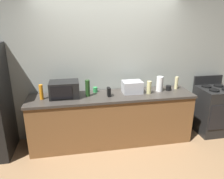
{
  "coord_description": "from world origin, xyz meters",
  "views": [
    {
      "loc": [
        -0.63,
        -2.97,
        2.14
      ],
      "look_at": [
        0.0,
        0.4,
        1.0
      ],
      "focal_mm": 34.04,
      "sensor_mm": 36.0,
      "label": 1
    }
  ],
  "objects_px": {
    "bottle_dish_soap": "(41,92)",
    "bottle_wine": "(88,88)",
    "microwave": "(64,89)",
    "toaster_oven": "(132,87)",
    "stove_range": "(213,110)",
    "cordless_phone": "(109,92)",
    "bottle_hand_soap": "(176,83)",
    "mug_green": "(95,90)",
    "paper_towel_roll": "(160,84)",
    "bottle_vinegar": "(149,87)",
    "mug_black": "(168,88)"
  },
  "relations": [
    {
      "from": "toaster_oven",
      "to": "paper_towel_roll",
      "type": "height_order",
      "value": "paper_towel_roll"
    },
    {
      "from": "microwave",
      "to": "toaster_oven",
      "type": "distance_m",
      "value": 1.17
    },
    {
      "from": "mug_black",
      "to": "paper_towel_roll",
      "type": "bearing_deg",
      "value": -176.58
    },
    {
      "from": "stove_range",
      "to": "microwave",
      "type": "height_order",
      "value": "microwave"
    },
    {
      "from": "bottle_hand_soap",
      "to": "mug_green",
      "type": "bearing_deg",
      "value": 176.69
    },
    {
      "from": "bottle_wine",
      "to": "stove_range",
      "type": "bearing_deg",
      "value": -0.54
    },
    {
      "from": "bottle_wine",
      "to": "mug_green",
      "type": "xyz_separation_m",
      "value": [
        0.15,
        0.19,
        -0.1
      ]
    },
    {
      "from": "stove_range",
      "to": "bottle_hand_soap",
      "type": "distance_m",
      "value": 0.95
    },
    {
      "from": "bottle_dish_soap",
      "to": "mug_black",
      "type": "bearing_deg",
      "value": 1.3
    },
    {
      "from": "cordless_phone",
      "to": "bottle_hand_soap",
      "type": "distance_m",
      "value": 1.31
    },
    {
      "from": "microwave",
      "to": "bottle_wine",
      "type": "height_order",
      "value": "bottle_wine"
    },
    {
      "from": "toaster_oven",
      "to": "bottle_hand_soap",
      "type": "distance_m",
      "value": 0.87
    },
    {
      "from": "bottle_vinegar",
      "to": "stove_range",
      "type": "bearing_deg",
      "value": 1.48
    },
    {
      "from": "mug_green",
      "to": "bottle_vinegar",
      "type": "bearing_deg",
      "value": -14.93
    },
    {
      "from": "bottle_dish_soap",
      "to": "mug_green",
      "type": "height_order",
      "value": "bottle_dish_soap"
    },
    {
      "from": "bottle_hand_soap",
      "to": "mug_black",
      "type": "relative_size",
      "value": 2.47
    },
    {
      "from": "stove_range",
      "to": "toaster_oven",
      "type": "relative_size",
      "value": 3.18
    },
    {
      "from": "bottle_wine",
      "to": "bottle_dish_soap",
      "type": "bearing_deg",
      "value": -179.06
    },
    {
      "from": "stove_range",
      "to": "microwave",
      "type": "relative_size",
      "value": 2.25
    },
    {
      "from": "paper_towel_roll",
      "to": "bottle_vinegar",
      "type": "xyz_separation_m",
      "value": [
        -0.23,
        -0.09,
        -0.02
      ]
    },
    {
      "from": "microwave",
      "to": "bottle_vinegar",
      "type": "distance_m",
      "value": 1.45
    },
    {
      "from": "paper_towel_roll",
      "to": "bottle_dish_soap",
      "type": "bearing_deg",
      "value": -178.88
    },
    {
      "from": "stove_range",
      "to": "cordless_phone",
      "type": "xyz_separation_m",
      "value": [
        -2.06,
        -0.05,
        0.51
      ]
    },
    {
      "from": "microwave",
      "to": "bottle_wine",
      "type": "xyz_separation_m",
      "value": [
        0.38,
        -0.03,
        0.01
      ]
    },
    {
      "from": "stove_range",
      "to": "mug_green",
      "type": "distance_m",
      "value": 2.33
    },
    {
      "from": "cordless_phone",
      "to": "mug_green",
      "type": "height_order",
      "value": "cordless_phone"
    },
    {
      "from": "bottle_hand_soap",
      "to": "microwave",
      "type": "bearing_deg",
      "value": -177.92
    },
    {
      "from": "stove_range",
      "to": "bottle_dish_soap",
      "type": "height_order",
      "value": "bottle_dish_soap"
    },
    {
      "from": "bottle_dish_soap",
      "to": "bottle_wine",
      "type": "bearing_deg",
      "value": 0.94
    },
    {
      "from": "paper_towel_roll",
      "to": "bottle_dish_soap",
      "type": "xyz_separation_m",
      "value": [
        -2.04,
        -0.04,
        -0.01
      ]
    },
    {
      "from": "microwave",
      "to": "bottle_hand_soap",
      "type": "relative_size",
      "value": 2.08
    },
    {
      "from": "toaster_oven",
      "to": "bottle_hand_soap",
      "type": "relative_size",
      "value": 1.48
    },
    {
      "from": "cordless_phone",
      "to": "bottle_vinegar",
      "type": "distance_m",
      "value": 0.71
    },
    {
      "from": "stove_range",
      "to": "toaster_oven",
      "type": "bearing_deg",
      "value": 177.88
    },
    {
      "from": "toaster_oven",
      "to": "paper_towel_roll",
      "type": "distance_m",
      "value": 0.51
    },
    {
      "from": "microwave",
      "to": "paper_towel_roll",
      "type": "relative_size",
      "value": 1.78
    },
    {
      "from": "cordless_phone",
      "to": "bottle_vinegar",
      "type": "bearing_deg",
      "value": -0.56
    },
    {
      "from": "microwave",
      "to": "stove_range",
      "type": "bearing_deg",
      "value": -0.99
    },
    {
      "from": "stove_range",
      "to": "mug_green",
      "type": "height_order",
      "value": "stove_range"
    },
    {
      "from": "paper_towel_roll",
      "to": "bottle_hand_soap",
      "type": "distance_m",
      "value": 0.37
    },
    {
      "from": "cordless_phone",
      "to": "stove_range",
      "type": "bearing_deg",
      "value": -0.12
    },
    {
      "from": "cordless_phone",
      "to": "bottle_vinegar",
      "type": "xyz_separation_m",
      "value": [
        0.71,
        0.01,
        0.04
      ]
    },
    {
      "from": "stove_range",
      "to": "paper_towel_roll",
      "type": "height_order",
      "value": "paper_towel_roll"
    },
    {
      "from": "cordless_phone",
      "to": "bottle_hand_soap",
      "type": "xyz_separation_m",
      "value": [
        1.3,
        0.17,
        0.04
      ]
    },
    {
      "from": "paper_towel_roll",
      "to": "bottle_hand_soap",
      "type": "height_order",
      "value": "paper_towel_roll"
    },
    {
      "from": "toaster_oven",
      "to": "bottle_hand_soap",
      "type": "height_order",
      "value": "bottle_hand_soap"
    },
    {
      "from": "bottle_wine",
      "to": "mug_green",
      "type": "bearing_deg",
      "value": 51.68
    },
    {
      "from": "microwave",
      "to": "bottle_dish_soap",
      "type": "distance_m",
      "value": 0.37
    },
    {
      "from": "bottle_hand_soap",
      "to": "bottle_wine",
      "type": "distance_m",
      "value": 1.65
    },
    {
      "from": "toaster_oven",
      "to": "bottle_wine",
      "type": "height_order",
      "value": "bottle_wine"
    }
  ]
}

